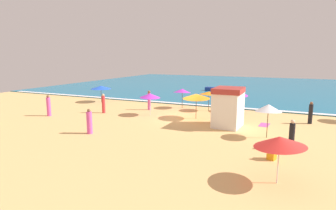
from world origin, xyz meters
The scene contains 21 objects.
ground_plane centered at (0.00, 0.00, 0.00)m, with size 60.00×60.00×0.00m, color #E5B26B.
ocean_water centered at (0.00, 28.00, 0.05)m, with size 60.00×44.00×0.10m, color #146B93.
wave_breaker_foam centered at (0.00, 6.30, 0.10)m, with size 57.00×0.70×0.01m, color white.
lifeguard_cabana centered at (4.14, -1.24, 1.49)m, with size 2.03×2.48×2.93m.
beach_umbrella_1 centered at (1.14, 4.04, 1.73)m, with size 2.47×2.48×1.94m.
beach_umbrella_2 centered at (1.13, 0.32, 1.91)m, with size 2.56×2.58×2.18m.
beach_umbrella_3 centered at (3.82, 4.66, 1.75)m, with size 1.97×1.99×2.02m.
beach_umbrella_4 centered at (-11.55, 3.93, 1.70)m, with size 3.20×3.20×1.90m.
beach_umbrella_5 centered at (7.09, -3.09, 1.96)m, with size 2.00×2.01×2.25m.
beach_umbrella_6 centered at (8.07, -9.73, 1.79)m, with size 2.17×2.14×2.09m.
beach_umbrella_7 centered at (-1.70, 4.30, 1.77)m, with size 1.90×1.93×2.07m.
beach_umbrella_8 centered at (-3.03, -0.11, 1.78)m, with size 2.50×2.49×2.00m.
beachgoer_0 centered at (-7.46, -0.98, 0.86)m, with size 0.41×0.41×1.79m.
beachgoer_1 centered at (8.54, -4.86, 0.83)m, with size 0.43×0.43×1.72m.
beachgoer_2 centered at (7.67, -7.00, 0.38)m, with size 0.48×0.48×0.88m.
beachgoer_4 centered at (-4.32, 2.11, 0.94)m, with size 0.37×0.37×1.91m.
beachgoer_5 centered at (-11.03, -4.04, 0.88)m, with size 0.49×0.49×1.87m.
beachgoer_6 centered at (9.81, 2.32, 0.83)m, with size 0.32×0.32×1.74m.
beachgoer_7 centered at (-3.98, -7.03, 0.80)m, with size 0.39×0.39×1.72m.
beach_towel_0 centered at (6.62, 0.39, 0.01)m, with size 0.77×1.40×0.01m.
small_boat_0 centered at (-1.48, 18.88, 0.37)m, with size 4.33×1.14×0.53m.
Camera 1 is at (8.39, -21.29, 5.18)m, focal length 29.37 mm.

